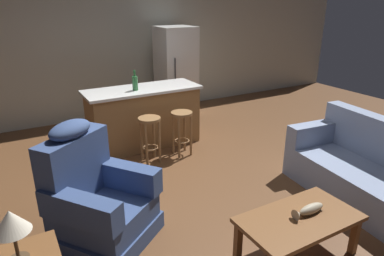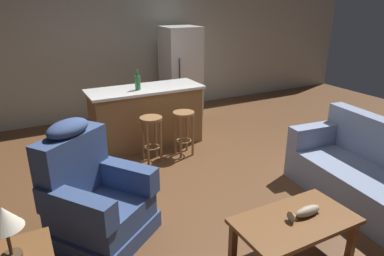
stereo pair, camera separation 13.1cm
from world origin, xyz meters
name	(u,v)px [view 1 (the left image)]	position (x,y,z in m)	size (l,w,h in m)	color
ground_plane	(184,179)	(0.00, 0.00, 0.00)	(12.00, 12.00, 0.00)	brown
back_wall	(107,51)	(0.00, 3.12, 1.30)	(12.00, 0.05, 2.60)	#B2B2A3
coffee_table	(299,222)	(0.22, -1.78, 0.36)	(1.10, 0.60, 0.42)	brown
fish_figurine	(309,210)	(0.32, -1.78, 0.46)	(0.34, 0.10, 0.10)	#4C3823
couch	(370,174)	(1.65, -1.50, 0.34)	(1.03, 1.98, 0.94)	#8493B2
recliner_near_lamp	(97,200)	(-1.29, -0.62, 0.42)	(1.17, 1.17, 1.20)	#384C7A
table_lamp	(11,224)	(-1.99, -1.34, 0.87)	(0.24, 0.24, 0.41)	#4C3823
kitchen_island	(144,117)	(0.00, 1.35, 0.48)	(1.80, 0.70, 0.95)	olive
bar_stool_left	(150,131)	(-0.16, 0.72, 0.47)	(0.32, 0.32, 0.68)	olive
bar_stool_right	(182,125)	(0.36, 0.72, 0.47)	(0.32, 0.32, 0.68)	olive
refrigerator	(176,72)	(1.20, 2.55, 0.88)	(0.70, 0.69, 1.76)	white
bottle_tall_green	(135,83)	(-0.14, 1.28, 1.07)	(0.08, 0.08, 0.31)	#2D6B38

